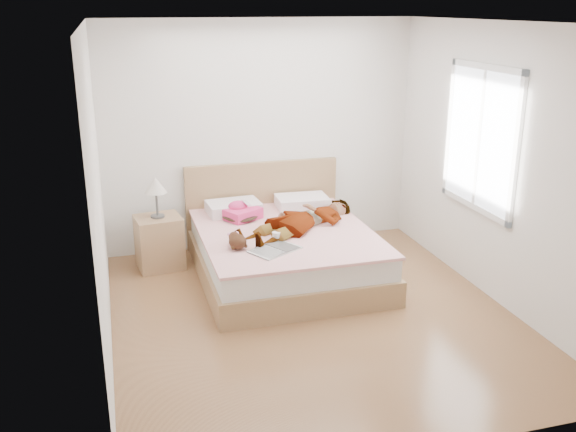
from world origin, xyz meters
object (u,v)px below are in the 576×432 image
object	(u,v)px
phone	(247,203)
coffee_mug	(277,236)
nightstand	(159,238)
plush_toy	(237,241)
magazine	(275,249)
bed	(283,249)
towel	(241,212)
woman	(301,216)

from	to	relation	value
phone	coffee_mug	world-z (taller)	phone
coffee_mug	nightstand	size ratio (longest dim) A/B	0.12
phone	plush_toy	world-z (taller)	phone
phone	magazine	bearing A→B (deg)	-118.14
bed	plush_toy	distance (m)	0.80
towel	nightstand	xyz separation A→B (m)	(-0.89, 0.10, -0.25)
woman	plush_toy	world-z (taller)	woman
bed	nightstand	world-z (taller)	nightstand
magazine	nightstand	xyz separation A→B (m)	(-1.00, 1.12, -0.18)
phone	nightstand	distance (m)	1.02
bed	nightstand	xyz separation A→B (m)	(-1.25, 0.52, 0.06)
magazine	towel	bearing A→B (deg)	96.24
coffee_mug	plush_toy	distance (m)	0.43
magazine	coffee_mug	size ratio (longest dim) A/B	4.47
nightstand	plush_toy	bearing A→B (deg)	-55.53
woman	nightstand	size ratio (longest dim) A/B	1.55
towel	plush_toy	size ratio (longest dim) A/B	1.73
woman	nightstand	xyz separation A→B (m)	(-1.45, 0.52, -0.28)
woman	plush_toy	distance (m)	0.90
nightstand	magazine	bearing A→B (deg)	-48.31
phone	coffee_mug	bearing A→B (deg)	-110.98
woman	nightstand	world-z (taller)	nightstand
magazine	coffee_mug	xyz separation A→B (m)	(0.08, 0.25, 0.04)
phone	magazine	distance (m)	1.01
towel	magazine	size ratio (longest dim) A/B	0.85
woman	towel	size ratio (longest dim) A/B	3.37
coffee_mug	magazine	bearing A→B (deg)	-108.40
bed	plush_toy	xyz separation A→B (m)	(-0.58, -0.45, 0.31)
woman	phone	bearing A→B (deg)	-159.87
coffee_mug	nightstand	distance (m)	1.41
woman	plush_toy	bearing A→B (deg)	-91.47
woman	towel	xyz separation A→B (m)	(-0.56, 0.42, -0.03)
towel	nightstand	size ratio (longest dim) A/B	0.46
phone	nightstand	world-z (taller)	nightstand
towel	plush_toy	distance (m)	0.90
magazine	nightstand	distance (m)	1.51
woman	magazine	world-z (taller)	woman
magazine	plush_toy	xyz separation A→B (m)	(-0.33, 0.15, 0.07)
woman	bed	bearing A→B (deg)	-121.82
coffee_mug	bed	bearing A→B (deg)	64.99
woman	bed	xyz separation A→B (m)	(-0.20, 0.00, -0.34)
nightstand	phone	bearing A→B (deg)	-7.40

